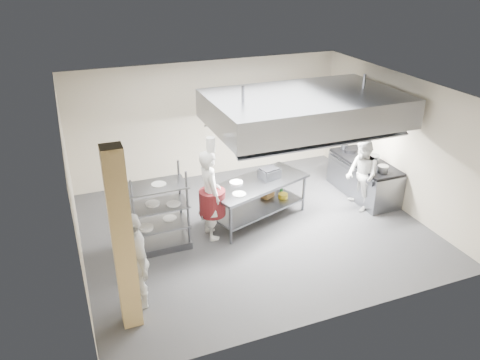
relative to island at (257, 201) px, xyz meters
name	(u,v)px	position (x,y,z in m)	size (l,w,h in m)	color
floor	(254,228)	(-0.21, -0.35, -0.46)	(7.00, 7.00, 0.00)	#333336
ceiling	(256,91)	(-0.21, -0.35, 2.54)	(7.00, 7.00, 0.00)	silver
wall_back	(209,120)	(-0.21, 2.65, 1.04)	(7.00, 7.00, 0.00)	#BBAE95
wall_left	(72,193)	(-3.71, -0.35, 1.04)	(6.00, 6.00, 0.00)	#BBAE95
wall_right	(398,141)	(3.29, -0.35, 1.04)	(6.00, 6.00, 0.00)	#BBAE95
column	(123,242)	(-3.11, -2.25, 1.04)	(0.30, 0.30, 3.00)	tan
exhaust_hood	(305,108)	(1.09, 0.05, 1.94)	(4.00, 2.50, 0.60)	gray
hood_strip_a	(265,128)	(0.19, 0.05, 1.62)	(1.60, 0.12, 0.04)	white
hood_strip_b	(341,118)	(1.99, 0.05, 1.62)	(1.60, 0.12, 0.04)	white
wall_shelf	(275,114)	(1.59, 2.49, 1.04)	(1.50, 0.28, 0.04)	gray
island	(257,201)	(0.00, 0.00, 0.00)	(2.30, 0.96, 0.91)	slate
island_worktop	(257,183)	(0.00, 0.00, 0.42)	(2.30, 0.96, 0.06)	gray
island_undershelf	(257,207)	(0.00, 0.00, -0.16)	(2.11, 0.86, 0.04)	slate
pass_rack	(158,210)	(-2.21, -0.31, 0.39)	(1.12, 0.66, 1.69)	slate
cooking_range	(363,179)	(2.87, 0.15, -0.04)	(0.80, 2.00, 0.84)	gray
range_top	(366,162)	(2.87, 0.15, 0.41)	(0.78, 1.96, 0.06)	black
chef_head	(210,195)	(-1.15, -0.28, 0.50)	(0.70, 0.46, 1.91)	silver
chef_line	(362,175)	(2.39, -0.39, 0.38)	(0.81, 0.63, 1.66)	white
chef_plating	(135,260)	(-2.93, -1.86, 0.41)	(1.01, 0.42, 1.73)	silver
griddle	(269,174)	(0.32, 0.09, 0.56)	(0.42, 0.32, 0.20)	slate
wicker_basket	(267,194)	(0.40, 0.32, -0.07)	(0.28, 0.20, 0.12)	olive
stockpot	(373,159)	(2.93, -0.03, 0.54)	(0.28, 0.28, 0.20)	gray
plate_stack	(160,223)	(-2.21, -0.31, 0.09)	(0.28, 0.28, 0.05)	white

